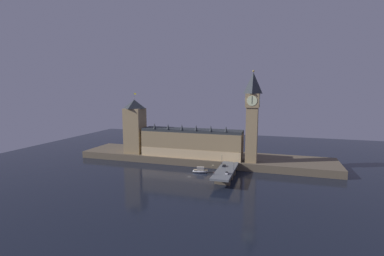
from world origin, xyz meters
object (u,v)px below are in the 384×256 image
Objects in this scene: clock_tower at (252,114)px; street_lamp_near at (213,168)px; pedestrian_far_rail at (222,163)px; car_northbound_lead at (224,166)px; car_southbound_lead at (227,173)px; pedestrian_near_rail at (214,173)px; street_lamp_far at (222,158)px; victoria_tower at (135,126)px; boat_upstream at (200,171)px; street_lamp_mid at (234,165)px.

street_lamp_near is at bearing -113.91° from clock_tower.
pedestrian_far_rail is 0.25× the size of street_lamp_near.
car_northbound_lead is 18.47m from car_southbound_lead.
car_southbound_lead is 2.42× the size of pedestrian_near_rail.
street_lamp_near is (-3.05, -22.29, 3.64)m from car_northbound_lead.
street_lamp_far reaches higher than street_lamp_near.
clock_tower is 46.33m from car_northbound_lead.
victoria_tower is 4.29× the size of boat_upstream.
car_northbound_lead is 6.24m from pedestrian_far_rail.
boat_upstream is (-26.60, 9.15, -9.11)m from street_lamp_mid.
car_southbound_lead is at bearing 28.82° from street_lamp_near.
clock_tower is 16.36× the size of car_southbound_lead.
street_lamp_mid is at bearing -52.21° from street_lamp_far.
pedestrian_near_rail is at bearing -29.51° from victoria_tower.
street_lamp_mid is (95.14, -34.31, -19.21)m from victoria_tower.
pedestrian_far_rail is 17.20m from boat_upstream.
boat_upstream is (-18.24, 1.58, -5.78)m from car_northbound_lead.
pedestrian_near_rail is 0.26× the size of street_lamp_near.
pedestrian_far_rail is (-7.96, 23.34, 0.20)m from car_southbound_lead.
pedestrian_near_rail is at bearing -114.15° from clock_tower.
street_lamp_near is (83.72, -49.03, -18.90)m from victoria_tower.
car_northbound_lead is 2.42× the size of pedestrian_near_rail.
street_lamp_mid is (-8.78, -30.84, -32.89)m from clock_tower.
clock_tower is 59.04m from boat_upstream.
street_lamp_mid reaches higher than pedestrian_far_rail.
car_northbound_lead is 0.63× the size of street_lamp_near.
car_southbound_lead is 0.35× the size of boat_upstream.
clock_tower reaches higher than car_southbound_lead.
pedestrian_far_rail is at bearing -14.07° from victoria_tower.
victoria_tower is 12.37× the size of car_southbound_lead.
pedestrian_far_rail is 0.14× the size of boat_upstream.
clock_tower is 60.26m from pedestrian_near_rail.
street_lamp_near is at bearing -97.80° from car_northbound_lead.
pedestrian_near_rail is at bearing -97.24° from car_northbound_lead.
victoria_tower reaches higher than car_southbound_lead.
street_lamp_near is 18.63m from street_lamp_mid.
street_lamp_far reaches higher than pedestrian_near_rail.
victoria_tower reaches higher than pedestrian_near_rail.
street_lamp_mid is at bearing -19.83° from victoria_tower.
clock_tower is 5.66× the size of boat_upstream.
victoria_tower is at bearing 178.09° from clock_tower.
pedestrian_far_rail is at bearing 90.00° from pedestrian_near_rail.
victoria_tower is at bearing 150.49° from pedestrian_near_rail.
victoria_tower is 93.56m from car_northbound_lead.
pedestrian_near_rail is (-19.80, -44.15, -35.92)m from clock_tower.
car_northbound_lead is 0.35× the size of boat_upstream.
victoria_tower is 8.45× the size of street_lamp_mid.
car_southbound_lead is at bearing -39.29° from boat_upstream.
street_lamp_far is at bearing 113.13° from car_northbound_lead.
street_lamp_near is at bearing -90.82° from pedestrian_far_rail.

